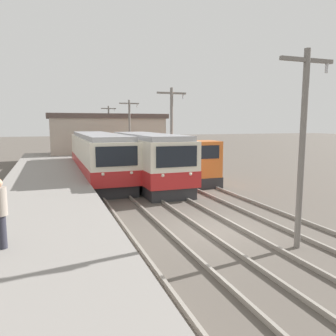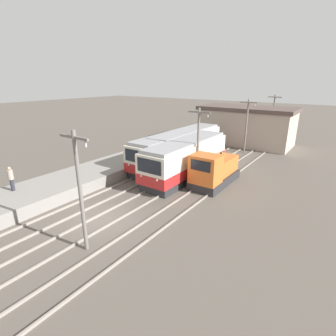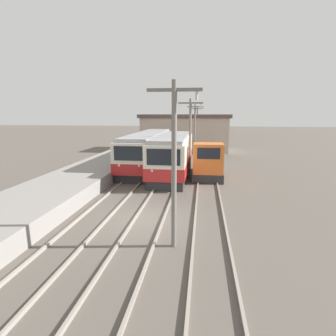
{
  "view_description": "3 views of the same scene",
  "coord_description": "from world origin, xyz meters",
  "px_view_note": "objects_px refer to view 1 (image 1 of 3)",
  "views": [
    {
      "loc": [
        -5.95,
        -10.97,
        4.13
      ],
      "look_at": [
        0.81,
        7.65,
        1.41
      ],
      "focal_mm": 35.0,
      "sensor_mm": 36.0,
      "label": 1
    },
    {
      "loc": [
        12.11,
        -9.79,
        8.6
      ],
      "look_at": [
        -0.18,
        7.66,
        1.38
      ],
      "focal_mm": 28.0,
      "sensor_mm": 36.0,
      "label": 2
    },
    {
      "loc": [
        2.76,
        -12.22,
        5.25
      ],
      "look_at": [
        0.29,
        6.27,
        1.36
      ],
      "focal_mm": 28.0,
      "sensor_mm": 36.0,
      "label": 3
    }
  ],
  "objects_px": {
    "catenary_mast_far": "(130,129)",
    "commuter_train_center": "(147,161)",
    "catenary_mast_near": "(303,142)",
    "catenary_mast_distant": "(109,128)",
    "person_on_platform": "(0,211)",
    "catenary_mast_mid": "(172,132)",
    "shunting_locomotive": "(190,166)",
    "commuter_train_left": "(99,158)"
  },
  "relations": [
    {
      "from": "catenary_mast_far",
      "to": "commuter_train_center",
      "type": "bearing_deg",
      "value": -97.58
    },
    {
      "from": "catenary_mast_near",
      "to": "catenary_mast_distant",
      "type": "bearing_deg",
      "value": 90.0
    },
    {
      "from": "catenary_mast_near",
      "to": "person_on_platform",
      "type": "xyz_separation_m",
      "value": [
        -8.92,
        0.63,
        -1.59
      ]
    },
    {
      "from": "catenary_mast_near",
      "to": "catenary_mast_far",
      "type": "height_order",
      "value": "same"
    },
    {
      "from": "catenary_mast_mid",
      "to": "person_on_platform",
      "type": "bearing_deg",
      "value": -128.15
    },
    {
      "from": "catenary_mast_near",
      "to": "person_on_platform",
      "type": "height_order",
      "value": "catenary_mast_near"
    },
    {
      "from": "catenary_mast_near",
      "to": "catenary_mast_distant",
      "type": "relative_size",
      "value": 1.0
    },
    {
      "from": "person_on_platform",
      "to": "catenary_mast_mid",
      "type": "bearing_deg",
      "value": 51.85
    },
    {
      "from": "shunting_locomotive",
      "to": "commuter_train_center",
      "type": "bearing_deg",
      "value": 172.46
    },
    {
      "from": "commuter_train_left",
      "to": "catenary_mast_mid",
      "type": "xyz_separation_m",
      "value": [
        4.31,
        -3.75,
        1.94
      ]
    },
    {
      "from": "commuter_train_center",
      "to": "catenary_mast_far",
      "type": "xyz_separation_m",
      "value": [
        1.51,
        11.34,
        1.92
      ]
    },
    {
      "from": "catenary_mast_mid",
      "to": "person_on_platform",
      "type": "xyz_separation_m",
      "value": [
        -8.92,
        -11.35,
        -1.59
      ]
    },
    {
      "from": "catenary_mast_far",
      "to": "person_on_platform",
      "type": "relative_size",
      "value": 3.54
    },
    {
      "from": "commuter_train_center",
      "to": "catenary_mast_near",
      "type": "relative_size",
      "value": 1.71
    },
    {
      "from": "commuter_train_center",
      "to": "catenary_mast_distant",
      "type": "relative_size",
      "value": 1.71
    },
    {
      "from": "commuter_train_left",
      "to": "shunting_locomotive",
      "type": "bearing_deg",
      "value": -31.17
    },
    {
      "from": "catenary_mast_mid",
      "to": "catenary_mast_distant",
      "type": "distance_m",
      "value": 23.96
    },
    {
      "from": "commuter_train_left",
      "to": "catenary_mast_distant",
      "type": "xyz_separation_m",
      "value": [
        4.31,
        20.2,
        1.94
      ]
    },
    {
      "from": "catenary_mast_mid",
      "to": "catenary_mast_far",
      "type": "xyz_separation_m",
      "value": [
        0.0,
        11.98,
        0.0
      ]
    },
    {
      "from": "commuter_train_center",
      "to": "person_on_platform",
      "type": "distance_m",
      "value": 14.1
    },
    {
      "from": "catenary_mast_far",
      "to": "person_on_platform",
      "type": "distance_m",
      "value": 25.03
    },
    {
      "from": "catenary_mast_mid",
      "to": "catenary_mast_distant",
      "type": "relative_size",
      "value": 1.0
    },
    {
      "from": "commuter_train_left",
      "to": "person_on_platform",
      "type": "relative_size",
      "value": 7.76
    },
    {
      "from": "commuter_train_center",
      "to": "catenary_mast_mid",
      "type": "relative_size",
      "value": 1.71
    },
    {
      "from": "shunting_locomotive",
      "to": "catenary_mast_far",
      "type": "xyz_separation_m",
      "value": [
        -1.49,
        11.73,
        2.32
      ]
    },
    {
      "from": "shunting_locomotive",
      "to": "catenary_mast_distant",
      "type": "xyz_separation_m",
      "value": [
        -1.49,
        23.71,
        2.32
      ]
    },
    {
      "from": "commuter_train_center",
      "to": "catenary_mast_near",
      "type": "distance_m",
      "value": 12.85
    },
    {
      "from": "person_on_platform",
      "to": "shunting_locomotive",
      "type": "bearing_deg",
      "value": 48.09
    },
    {
      "from": "catenary_mast_mid",
      "to": "person_on_platform",
      "type": "distance_m",
      "value": 14.52
    },
    {
      "from": "shunting_locomotive",
      "to": "catenary_mast_near",
      "type": "xyz_separation_m",
      "value": [
        -1.49,
        -12.22,
        2.32
      ]
    },
    {
      "from": "shunting_locomotive",
      "to": "person_on_platform",
      "type": "xyz_separation_m",
      "value": [
        -10.41,
        -11.6,
        0.73
      ]
    },
    {
      "from": "catenary_mast_near",
      "to": "person_on_platform",
      "type": "relative_size",
      "value": 3.54
    },
    {
      "from": "commuter_train_left",
      "to": "catenary_mast_distant",
      "type": "distance_m",
      "value": 20.75
    },
    {
      "from": "commuter_train_left",
      "to": "commuter_train_center",
      "type": "xyz_separation_m",
      "value": [
        2.8,
        -3.11,
        0.02
      ]
    },
    {
      "from": "commuter_train_center",
      "to": "catenary_mast_mid",
      "type": "height_order",
      "value": "catenary_mast_mid"
    },
    {
      "from": "catenary_mast_far",
      "to": "catenary_mast_distant",
      "type": "relative_size",
      "value": 1.0
    },
    {
      "from": "commuter_train_center",
      "to": "catenary_mast_mid",
      "type": "bearing_deg",
      "value": -23.06
    },
    {
      "from": "person_on_platform",
      "to": "commuter_train_center",
      "type": "bearing_deg",
      "value": 58.29
    },
    {
      "from": "commuter_train_center",
      "to": "catenary_mast_distant",
      "type": "xyz_separation_m",
      "value": [
        1.51,
        23.31,
        1.92
      ]
    },
    {
      "from": "person_on_platform",
      "to": "commuter_train_left",
      "type": "bearing_deg",
      "value": 73.03
    },
    {
      "from": "catenary_mast_near",
      "to": "catenary_mast_far",
      "type": "distance_m",
      "value": 23.96
    },
    {
      "from": "shunting_locomotive",
      "to": "catenary_mast_distant",
      "type": "height_order",
      "value": "catenary_mast_distant"
    }
  ]
}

